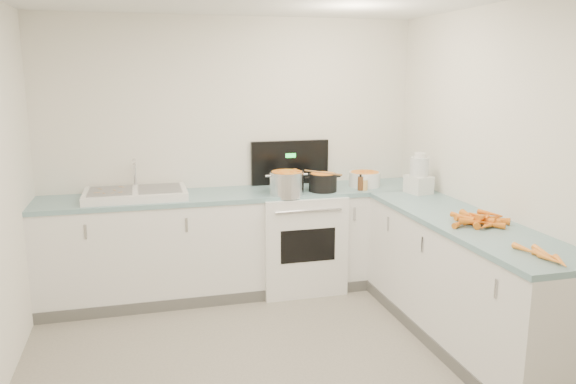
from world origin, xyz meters
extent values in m
cube|color=white|center=(0.00, 1.70, 0.45)|extent=(3.50, 0.60, 0.90)
cube|color=#78A2AB|center=(0.00, 1.70, 0.92)|extent=(3.50, 0.62, 0.04)
cube|color=white|center=(1.45, 0.30, 0.45)|extent=(0.60, 2.20, 0.90)
cube|color=#78A2AB|center=(1.45, 0.30, 0.92)|extent=(0.62, 2.20, 0.04)
cube|color=white|center=(0.55, 1.68, 0.45)|extent=(0.76, 0.65, 0.90)
cube|color=black|center=(0.55, 1.98, 1.15)|extent=(0.76, 0.05, 0.42)
cube|color=white|center=(-0.90, 1.70, 0.97)|extent=(0.86, 0.52, 0.07)
cube|color=slate|center=(-1.10, 1.70, 1.01)|extent=(0.36, 0.42, 0.01)
cube|color=slate|center=(-0.70, 1.70, 1.01)|extent=(0.36, 0.42, 0.01)
cylinder|color=silver|center=(-0.90, 1.92, 1.13)|extent=(0.03, 0.03, 0.24)
cylinder|color=silver|center=(0.40, 1.51, 1.03)|extent=(0.32, 0.32, 0.22)
cylinder|color=black|center=(0.75, 1.56, 1.01)|extent=(0.26, 0.26, 0.18)
cylinder|color=#AD7A47|center=(0.75, 1.56, 1.11)|extent=(0.26, 0.33, 0.02)
cylinder|color=white|center=(1.20, 1.67, 1.01)|extent=(0.37, 0.37, 0.14)
cylinder|color=#593319|center=(1.09, 1.50, 1.00)|extent=(0.05, 0.05, 0.13)
cylinder|color=#E5B266|center=(1.13, 1.50, 0.99)|extent=(0.06, 0.06, 0.10)
cube|color=white|center=(1.55, 1.26, 1.02)|extent=(0.21, 0.25, 0.16)
cylinder|color=silver|center=(1.55, 1.26, 1.18)|extent=(0.17, 0.17, 0.17)
cylinder|color=white|center=(1.55, 1.26, 1.28)|extent=(0.10, 0.10, 0.04)
cone|color=orange|center=(1.47, 0.15, 0.96)|extent=(0.19, 0.13, 0.04)
cone|color=orange|center=(1.48, 0.35, 0.97)|extent=(0.06, 0.17, 0.05)
cone|color=orange|center=(1.44, 0.22, 0.96)|extent=(0.17, 0.07, 0.05)
cone|color=orange|center=(1.49, 0.09, 0.96)|extent=(0.18, 0.17, 0.05)
cone|color=orange|center=(1.44, 0.27, 0.96)|extent=(0.17, 0.13, 0.05)
cone|color=orange|center=(1.45, 0.08, 0.96)|extent=(0.17, 0.15, 0.04)
cone|color=orange|center=(1.48, 0.07, 0.96)|extent=(0.22, 0.13, 0.05)
cone|color=orange|center=(1.44, 0.26, 0.96)|extent=(0.05, 0.22, 0.04)
cone|color=orange|center=(1.59, 0.17, 0.97)|extent=(0.17, 0.17, 0.05)
cone|color=orange|center=(1.46, 0.33, 0.96)|extent=(0.22, 0.09, 0.05)
cone|color=orange|center=(1.31, 0.17, 0.96)|extent=(0.19, 0.15, 0.04)
cone|color=orange|center=(1.48, 0.23, 0.96)|extent=(0.18, 0.08, 0.05)
cone|color=orange|center=(1.41, 0.24, 0.96)|extent=(0.16, 0.14, 0.05)
cone|color=orange|center=(1.41, 0.15, 0.97)|extent=(0.13, 0.21, 0.05)
cone|color=orange|center=(1.41, 0.26, 0.98)|extent=(0.17, 0.05, 0.04)
cone|color=orange|center=(1.37, 0.12, 0.98)|extent=(0.19, 0.13, 0.05)
cone|color=orange|center=(1.39, 0.28, 0.98)|extent=(0.11, 0.19, 0.04)
cone|color=orange|center=(1.48, 0.15, 0.98)|extent=(0.13, 0.17, 0.05)
cone|color=orange|center=(1.58, 0.22, 1.00)|extent=(0.12, 0.19, 0.04)
cone|color=orange|center=(1.48, 0.22, 0.99)|extent=(0.08, 0.20, 0.04)
cone|color=orange|center=(1.49, 0.21, 0.98)|extent=(0.07, 0.21, 0.04)
cone|color=orange|center=(1.58, 0.17, 0.98)|extent=(0.18, 0.09, 0.05)
cone|color=orange|center=(1.37, 0.23, 0.99)|extent=(0.09, 0.22, 0.04)
cone|color=orange|center=(1.48, 0.15, 1.00)|extent=(0.18, 0.13, 0.05)
cone|color=orange|center=(1.41, -0.70, 0.96)|extent=(0.10, 0.17, 0.04)
cone|color=orange|center=(1.38, -0.64, 0.96)|extent=(0.05, 0.17, 0.04)
cone|color=orange|center=(1.41, -0.58, 0.96)|extent=(0.10, 0.17, 0.04)
cone|color=orange|center=(1.43, -0.52, 0.96)|extent=(0.06, 0.19, 0.04)
cone|color=orange|center=(1.36, -0.46, 0.96)|extent=(0.07, 0.20, 0.04)
cube|color=tan|center=(-1.15, 1.59, 1.02)|extent=(0.03, 0.04, 0.00)
cube|color=tan|center=(-1.21, 1.62, 1.02)|extent=(0.05, 0.03, 0.00)
cube|color=tan|center=(-1.02, 1.82, 1.02)|extent=(0.04, 0.04, 0.00)
cube|color=tan|center=(-1.10, 1.63, 1.01)|extent=(0.03, 0.01, 0.00)
cube|color=tan|center=(-1.19, 1.78, 1.02)|extent=(0.04, 0.04, 0.00)
cube|color=tan|center=(-1.01, 1.63, 1.02)|extent=(0.02, 0.03, 0.00)
cube|color=tan|center=(-1.07, 1.63, 1.01)|extent=(0.03, 0.04, 0.00)
cube|color=tan|center=(-1.00, 1.82, 1.02)|extent=(0.03, 0.05, 0.00)
cube|color=tan|center=(-1.07, 1.68, 1.02)|extent=(0.03, 0.05, 0.00)
cube|color=tan|center=(-1.12, 1.63, 1.01)|extent=(0.01, 0.04, 0.00)
cube|color=tan|center=(-1.02, 1.59, 1.02)|extent=(0.03, 0.03, 0.00)
cube|color=tan|center=(-1.09, 1.59, 1.02)|extent=(0.03, 0.02, 0.00)
camera|label=1|loc=(-0.83, -3.20, 1.99)|focal=35.00mm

